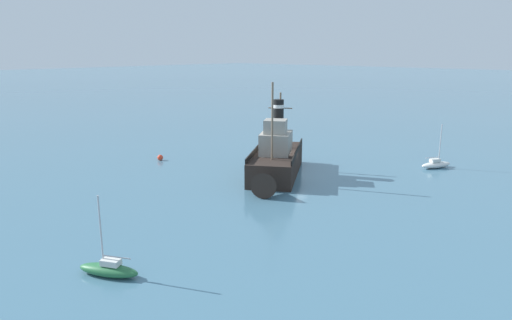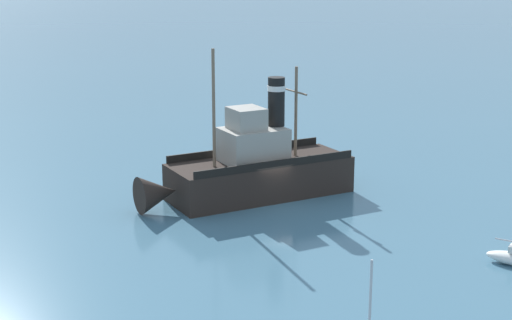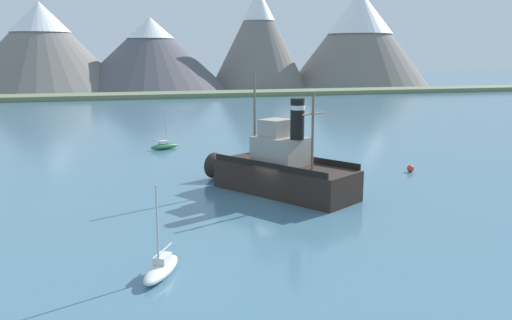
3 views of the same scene
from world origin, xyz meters
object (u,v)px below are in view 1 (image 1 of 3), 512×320
old_tugboat (276,159)px  mooring_buoy (160,158)px  sailboat_green (109,269)px  sailboat_white (436,164)px

old_tugboat → mooring_buoy: 15.24m
sailboat_green → mooring_buoy: (21.29, -19.36, -0.08)m
sailboat_white → mooring_buoy: sailboat_white is taller
old_tugboat → sailboat_green: 24.21m
old_tugboat → sailboat_green: old_tugboat is taller
sailboat_green → sailboat_white: bearing=-96.9°
sailboat_white → sailboat_green: (4.58, 37.82, 0.00)m
old_tugboat → mooring_buoy: bearing=14.8°
sailboat_green → mooring_buoy: size_ratio=7.17×
old_tugboat → mooring_buoy: old_tugboat is taller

